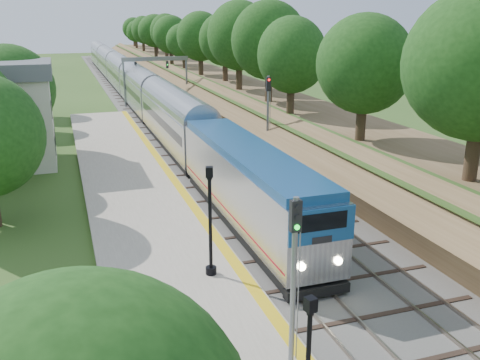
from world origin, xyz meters
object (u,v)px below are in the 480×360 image
object	(u,v)px
signal_platform	(294,265)
signal_farside	(268,109)
train	(130,84)
lamppost_far	(210,228)
signal_gantry	(155,68)

from	to	relation	value
signal_platform	signal_farside	xyz separation A→B (m)	(9.10, 25.39, 0.25)
train	lamppost_far	world-z (taller)	lamppost_far
lamppost_far	signal_farside	bearing A→B (deg)	61.84
train	lamppost_far	xyz separation A→B (m)	(-3.68, -54.15, 0.38)
signal_platform	lamppost_far	bearing A→B (deg)	96.40
signal_gantry	lamppost_far	xyz separation A→B (m)	(-6.15, -48.03, -2.24)
signal_gantry	signal_farside	bearing A→B (deg)	-82.81
signal_platform	signal_gantry	bearing A→B (deg)	84.42
train	signal_platform	size ratio (longest dim) A/B	20.18
lamppost_far	signal_platform	xyz separation A→B (m)	(0.78, -6.94, 1.36)
lamppost_far	signal_gantry	bearing A→B (deg)	82.70
signal_gantry	lamppost_far	bearing A→B (deg)	-97.30
signal_gantry	lamppost_far	size ratio (longest dim) A/B	1.71
signal_platform	signal_farside	bearing A→B (deg)	70.28
lamppost_far	signal_farside	distance (m)	20.99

